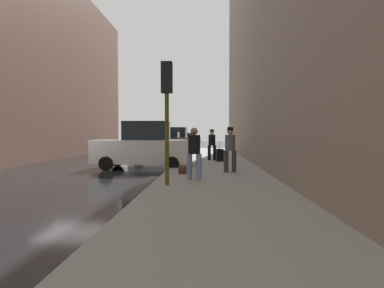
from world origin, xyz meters
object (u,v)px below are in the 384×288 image
at_px(parked_bronze_suv, 173,141).
at_px(fire_hydrant, 182,157).
at_px(pedestrian_in_jeans, 194,151).
at_px(parked_red_hatchback, 179,142).
at_px(parked_dark_green_sedan, 186,140).
at_px(traffic_light, 167,96).
at_px(pedestrian_with_beanie, 230,147).
at_px(rolling_suitcase, 220,155).
at_px(parked_silver_sedan, 163,146).
at_px(parked_blue_sedan, 183,140).
at_px(duffel_bag, 183,170).
at_px(pedestrian_with_fedora, 212,143).
at_px(parked_white_van, 144,147).

distance_m(parked_bronze_suv, fire_hydrant, 11.72).
bearing_deg(parked_bronze_suv, pedestrian_in_jeans, -81.03).
distance_m(parked_red_hatchback, fire_hydrant, 17.42).
xyz_separation_m(parked_dark_green_sedan, fire_hydrant, (1.80, -28.81, -0.35)).
height_order(traffic_light, pedestrian_with_beanie, traffic_light).
bearing_deg(rolling_suitcase, parked_silver_sedan, 136.08).
height_order(parked_blue_sedan, rolling_suitcase, parked_blue_sedan).
xyz_separation_m(parked_silver_sedan, parked_dark_green_sedan, (-0.00, 23.39, 0.00)).
xyz_separation_m(parked_red_hatchback, duffel_bag, (2.12, -20.77, -0.56)).
bearing_deg(traffic_light, parked_blue_sedan, 93.65).
xyz_separation_m(parked_dark_green_sedan, pedestrian_with_fedora, (3.31, -26.28, 0.29)).
bearing_deg(parked_white_van, parked_red_hatchback, 90.00).
bearing_deg(fire_hydrant, parked_white_van, -162.63).
relative_size(pedestrian_in_jeans, rolling_suitcase, 1.64).
relative_size(parked_white_van, parked_silver_sedan, 1.10).
xyz_separation_m(parked_dark_green_sedan, duffel_bag, (2.12, -32.26, -0.56)).
bearing_deg(parked_white_van, pedestrian_in_jeans, -59.23).
relative_size(parked_white_van, duffel_bag, 10.51).
distance_m(parked_blue_sedan, rolling_suitcase, 21.50).
bearing_deg(parked_dark_green_sedan, parked_blue_sedan, -90.00).
xyz_separation_m(parked_blue_sedan, duffel_bag, (2.12, -26.46, -0.56)).
bearing_deg(traffic_light, pedestrian_in_jeans, 54.95).
bearing_deg(fire_hydrant, rolling_suitcase, 43.81).
xyz_separation_m(parked_blue_sedan, fire_hydrant, (1.80, -23.01, -0.35)).
bearing_deg(parked_bronze_suv, pedestrian_with_beanie, -74.82).
distance_m(traffic_light, duffel_bag, 3.57).
relative_size(parked_bronze_suv, pedestrian_with_beanie, 2.62).
bearing_deg(pedestrian_with_fedora, rolling_suitcase, -59.15).
height_order(parked_silver_sedan, traffic_light, traffic_light).
bearing_deg(fire_hydrant, traffic_light, -89.52).
height_order(pedestrian_with_beanie, rolling_suitcase, pedestrian_with_beanie).
bearing_deg(parked_blue_sedan, parked_white_van, -90.00).
relative_size(parked_white_van, parked_red_hatchback, 1.09).
xyz_separation_m(fire_hydrant, pedestrian_with_beanie, (2.13, -2.95, 0.64)).
bearing_deg(pedestrian_with_fedora, parked_bronze_suv, 110.10).
distance_m(fire_hydrant, traffic_light, 6.43).
bearing_deg(pedestrian_with_beanie, fire_hydrant, 125.86).
height_order(parked_dark_green_sedan, fire_hydrant, parked_dark_green_sedan).
height_order(parked_bronze_suv, pedestrian_in_jeans, parked_bronze_suv).
height_order(parked_white_van, parked_red_hatchback, parked_white_van).
height_order(fire_hydrant, pedestrian_with_beanie, pedestrian_with_beanie).
distance_m(parked_red_hatchback, parked_blue_sedan, 5.69).
relative_size(traffic_light, rolling_suitcase, 3.46).
bearing_deg(pedestrian_with_fedora, pedestrian_in_jeans, -95.35).
bearing_deg(pedestrian_with_fedora, fire_hydrant, -120.71).
bearing_deg(parked_dark_green_sedan, fire_hydrant, -86.42).
height_order(parked_red_hatchback, parked_blue_sedan, same).
height_order(parked_white_van, pedestrian_in_jeans, parked_white_van).
height_order(parked_red_hatchback, pedestrian_with_fedora, pedestrian_with_fedora).
xyz_separation_m(parked_white_van, pedestrian_in_jeans, (2.61, -4.38, 0.07)).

